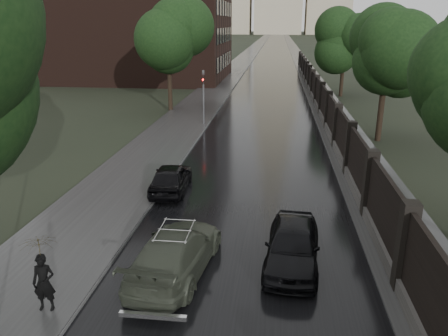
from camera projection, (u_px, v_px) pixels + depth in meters
road at (276, 40)px, 187.13m from camera, size 8.00×420.00×0.02m
sidewalk_left at (262, 40)px, 187.79m from camera, size 4.00×420.00×0.16m
verge_right at (289, 40)px, 186.50m from camera, size 3.00×420.00×0.08m
fence_right at (319, 99)px, 37.48m from camera, size 0.45×75.72×2.70m
tree_left_far at (168, 48)px, 35.67m from camera, size 4.25×4.25×7.39m
tree_right_b at (386, 62)px, 26.48m from camera, size 4.08×4.08×7.01m
tree_right_c at (345, 47)px, 43.43m from camera, size 4.08×4.08×7.01m
traffic_light at (203, 93)px, 31.44m from camera, size 0.16×0.32×4.00m
brick_building at (132, 0)px, 56.02m from camera, size 24.00×18.00×20.00m
volga_sedan at (176, 252)px, 13.03m from camera, size 2.47×4.91×1.37m
hatchback_left at (171, 178)px, 19.44m from camera, size 1.67×3.82×1.28m
car_right_near at (292, 245)px, 13.47m from camera, size 1.92×4.14×1.37m
pedestrian_umbrella at (39, 253)px, 10.79m from camera, size 1.01×1.03×2.44m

